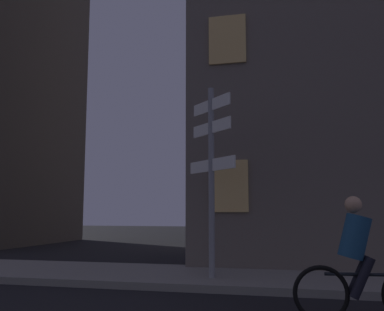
# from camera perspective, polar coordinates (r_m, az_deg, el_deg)

# --- Properties ---
(sidewalk_kerb) EXTENTS (40.00, 2.78, 0.14)m
(sidewalk_kerb) POSITION_cam_1_polar(r_m,az_deg,el_deg) (9.64, -5.69, -15.31)
(sidewalk_kerb) COLOR gray
(sidewalk_kerb) RESTS_ON ground_plane
(signpost) EXTENTS (1.13, 1.13, 3.77)m
(signpost) POSITION_cam_1_polar(r_m,az_deg,el_deg) (8.71, 2.55, -1.12)
(signpost) COLOR gray
(signpost) RESTS_ON sidewalk_kerb
(cyclist) EXTENTS (1.81, 0.37, 1.61)m
(cyclist) POSITION_cam_1_polar(r_m,az_deg,el_deg) (6.15, 21.12, -13.04)
(cyclist) COLOR black
(cyclist) RESTS_ON ground_plane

